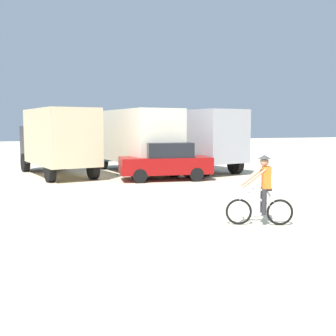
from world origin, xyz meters
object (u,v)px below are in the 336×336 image
sedan_parked (166,161)px  cyclist_orange_shirt (262,193)px  box_truck_cream_rv (137,138)px  box_truck_grey_hauler (195,137)px  box_truck_tan_camper (57,139)px

sedan_parked → cyclist_orange_shirt: size_ratio=2.42×
box_truck_cream_rv → box_truck_grey_hauler: (3.27, -0.10, 0.00)m
box_truck_tan_camper → box_truck_grey_hauler: bearing=-3.2°
box_truck_tan_camper → box_truck_grey_hauler: same height
box_truck_tan_camper → box_truck_cream_rv: (4.10, -0.31, 0.00)m
box_truck_tan_camper → sedan_parked: (4.59, -3.47, -0.99)m
box_truck_tan_camper → sedan_parked: bearing=-37.1°
box_truck_grey_hauler → cyclist_orange_shirt: 12.76m
box_truck_tan_camper → box_truck_grey_hauler: 7.38m
box_truck_tan_camper → box_truck_cream_rv: size_ratio=1.01×
sedan_parked → cyclist_orange_shirt: (-0.65, -9.18, -0.04)m
sedan_parked → box_truck_cream_rv: bearing=98.8°
box_truck_tan_camper → box_truck_grey_hauler: (7.37, -0.41, 0.00)m
box_truck_grey_hauler → box_truck_tan_camper: bearing=176.8°
box_truck_grey_hauler → sedan_parked: size_ratio=1.61×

